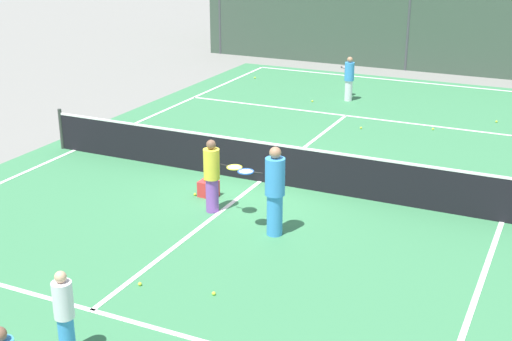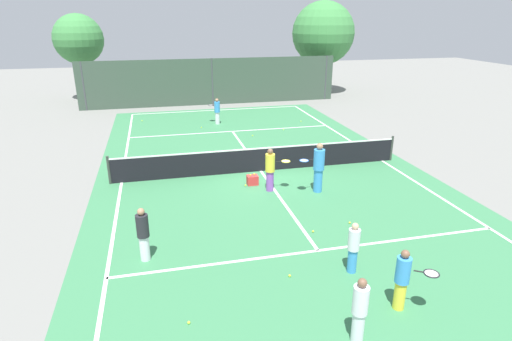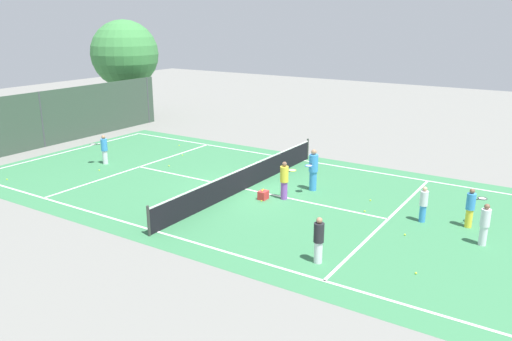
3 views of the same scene
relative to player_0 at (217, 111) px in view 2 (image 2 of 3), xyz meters
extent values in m
plane|color=slate|center=(0.55, -8.28, -0.78)|extent=(80.00, 80.00, 0.00)
cube|color=#387A4C|center=(0.55, -8.28, -0.77)|extent=(13.00, 25.00, 0.00)
cube|color=white|center=(-4.95, -8.28, -0.77)|extent=(0.10, 24.00, 0.01)
cube|color=white|center=(6.05, -8.28, -0.77)|extent=(0.10, 24.00, 0.01)
cube|color=white|center=(0.55, 3.72, -0.77)|extent=(11.00, 0.10, 0.01)
cube|color=white|center=(0.55, -14.68, -0.77)|extent=(11.00, 0.10, 0.01)
cube|color=white|center=(0.55, -1.88, -0.77)|extent=(11.00, 0.10, 0.01)
cube|color=white|center=(0.55, -8.28, -0.77)|extent=(0.10, 12.80, 0.01)
cylinder|color=#333833|center=(-5.35, -8.28, -0.23)|extent=(0.10, 0.10, 1.10)
cylinder|color=#333833|center=(6.45, -8.28, -0.23)|extent=(0.10, 0.10, 1.10)
cube|color=black|center=(0.55, -8.28, -0.30)|extent=(11.80, 0.03, 0.95)
cube|color=white|center=(0.55, -8.28, 0.20)|extent=(11.80, 0.04, 0.05)
cube|color=#384C3D|center=(0.55, 5.72, 0.82)|extent=(18.00, 0.06, 3.20)
cylinder|color=#3F4447|center=(-7.95, 5.72, 0.82)|extent=(0.12, 0.12, 3.20)
cylinder|color=#3F4447|center=(0.55, 5.72, 0.82)|extent=(0.12, 0.12, 3.20)
cylinder|color=#3F4447|center=(9.05, 5.72, 0.82)|extent=(0.12, 0.12, 3.20)
cylinder|color=brown|center=(-8.46, 9.68, 0.75)|extent=(0.30, 0.30, 3.06)
sphere|color=#3D8442|center=(-8.46, 9.68, 3.60)|extent=(3.52, 3.52, 3.52)
cylinder|color=brown|center=(9.80, 8.50, 0.64)|extent=(0.43, 0.43, 2.83)
sphere|color=#3D8442|center=(9.80, 8.50, 3.87)|extent=(4.86, 4.86, 4.86)
cylinder|color=silver|center=(0.01, -0.01, -0.43)|extent=(0.26, 0.26, 0.70)
cylinder|color=#388CD8|center=(0.01, -0.01, 0.23)|extent=(0.32, 0.32, 0.61)
sphere|color=#A37556|center=(0.01, -0.01, 0.63)|extent=(0.19, 0.19, 0.19)
cylinder|color=black|center=(-0.15, 0.25, 0.26)|extent=(0.13, 0.19, 0.03)
torus|color=black|center=(-0.29, 0.46, 0.26)|extent=(0.45, 0.45, 0.03)
cylinder|color=silver|center=(-0.29, 0.46, 0.26)|extent=(0.38, 0.38, 0.00)
cylinder|color=silver|center=(-4.01, -14.03, -0.43)|extent=(0.25, 0.25, 0.69)
cylinder|color=#232328|center=(-4.01, -14.03, 0.22)|extent=(0.32, 0.32, 0.61)
sphere|color=#A37556|center=(-4.01, -14.03, 0.61)|extent=(0.19, 0.19, 0.19)
cylinder|color=silver|center=(0.06, -18.02, -0.44)|extent=(0.25, 0.25, 0.67)
cylinder|color=silver|center=(0.06, -18.02, 0.19)|extent=(0.31, 0.31, 0.59)
sphere|color=brown|center=(0.06, -18.02, 0.57)|extent=(0.18, 0.18, 0.18)
cylinder|color=#388CD8|center=(2.04, -10.81, -0.35)|extent=(0.31, 0.31, 0.85)
cylinder|color=#388CD8|center=(2.04, -10.81, 0.45)|extent=(0.39, 0.39, 0.74)
sphere|color=#A37556|center=(2.04, -10.81, 0.93)|extent=(0.23, 0.23, 0.23)
cylinder|color=black|center=(1.70, -10.86, 0.48)|extent=(0.20, 0.06, 0.03)
torus|color=blue|center=(1.45, -10.89, 0.48)|extent=(0.37, 0.37, 0.03)
cylinder|color=silver|center=(1.45, -10.89, 0.48)|extent=(0.31, 0.31, 0.00)
cylinder|color=yellow|center=(1.39, -17.32, -0.44)|extent=(0.25, 0.25, 0.68)
cylinder|color=#388CD8|center=(1.39, -17.32, 0.20)|extent=(0.31, 0.31, 0.59)
sphere|color=brown|center=(1.39, -17.32, 0.58)|extent=(0.18, 0.18, 0.18)
cylinder|color=black|center=(1.65, -17.48, 0.23)|extent=(0.19, 0.13, 0.03)
torus|color=black|center=(1.86, -17.62, 0.23)|extent=(0.45, 0.45, 0.03)
cylinder|color=silver|center=(1.86, -17.62, 0.23)|extent=(0.38, 0.38, 0.00)
cylinder|color=#388CD8|center=(1.00, -15.80, -0.46)|extent=(0.23, 0.23, 0.63)
cylinder|color=silver|center=(1.00, -15.80, 0.13)|extent=(0.29, 0.29, 0.55)
sphere|color=tan|center=(1.00, -15.80, 0.49)|extent=(0.17, 0.17, 0.17)
cylinder|color=purple|center=(0.38, -10.32, -0.40)|extent=(0.27, 0.27, 0.75)
cylinder|color=yellow|center=(0.38, -10.32, 0.30)|extent=(0.34, 0.34, 0.65)
sphere|color=brown|center=(0.38, -10.32, 0.72)|extent=(0.20, 0.20, 0.20)
cylinder|color=black|center=(0.70, -10.36, 0.33)|extent=(0.20, 0.05, 0.03)
torus|color=yellow|center=(0.94, -10.38, 0.33)|extent=(0.36, 0.36, 0.03)
cylinder|color=silver|center=(0.94, -10.38, 0.33)|extent=(0.30, 0.30, 0.00)
cube|color=red|center=(-0.11, -9.62, -0.60)|extent=(0.41, 0.32, 0.36)
sphere|color=#CCE533|center=(-0.19, -9.62, -0.38)|extent=(0.07, 0.07, 0.07)
sphere|color=#CCE533|center=(-0.03, -9.57, -0.38)|extent=(0.07, 0.07, 0.07)
sphere|color=#CCE533|center=(-3.13, -16.77, -0.74)|extent=(0.07, 0.07, 0.07)
sphere|color=#CCE533|center=(1.41, -3.07, -0.74)|extent=(0.07, 0.07, 0.07)
sphere|color=#CCE533|center=(4.95, -0.66, -0.74)|extent=(0.07, 0.07, 0.07)
sphere|color=#CCE533|center=(0.79, -13.67, -0.74)|extent=(0.07, 0.07, 0.07)
sphere|color=#CCE533|center=(-4.32, 1.71, -0.74)|extent=(0.07, 0.07, 0.07)
sphere|color=#CCE533|center=(-0.40, -9.72, -0.74)|extent=(0.07, 0.07, 0.07)
sphere|color=#CCE533|center=(-1.02, -0.72, -0.74)|extent=(0.07, 0.07, 0.07)
sphere|color=#CCE533|center=(-0.57, -15.66, -0.74)|extent=(0.07, 0.07, 0.07)
sphere|color=#CCE533|center=(-0.63, -7.49, -0.74)|extent=(0.07, 0.07, 0.07)
sphere|color=#CCE533|center=(2.09, -13.42, -0.74)|extent=(0.07, 0.07, 0.07)
sphere|color=#CCE533|center=(3.36, -2.27, -0.74)|extent=(0.07, 0.07, 0.07)
camera|label=1|loc=(7.11, -22.41, 5.20)|focal=49.33mm
camera|label=2|loc=(-3.42, -24.00, 5.28)|focal=29.56mm
camera|label=3|loc=(-16.89, -20.07, 6.41)|focal=35.72mm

